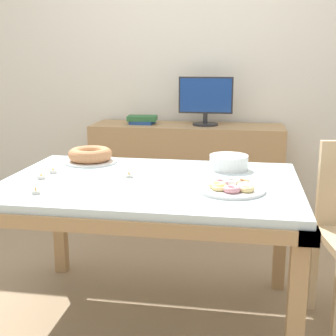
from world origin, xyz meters
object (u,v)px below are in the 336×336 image
pastry_platter (231,187)px  tealight_near_front (129,175)px  book_stack (142,120)px  tealight_centre (53,171)px  computer_monitor (206,101)px  cake_chocolate_round (90,156)px  tealight_right_edge (41,177)px  plate_stack (229,162)px  tealight_left_edge (36,192)px

pastry_platter → tealight_near_front: size_ratio=7.88×
book_stack → tealight_centre: size_ratio=6.17×
computer_monitor → tealight_centre: 1.59m
cake_chocolate_round → tealight_right_edge: cake_chocolate_round is taller
computer_monitor → pastry_platter: computer_monitor is taller
tealight_right_edge → computer_monitor: bearing=65.8°
plate_stack → computer_monitor: bearing=101.2°
book_stack → pastry_platter: book_stack is taller
plate_stack → tealight_right_edge: plate_stack is taller
book_stack → tealight_right_edge: size_ratio=6.17×
plate_stack → pastry_platter: bearing=-86.1°
computer_monitor → plate_stack: 1.22m
tealight_near_front → plate_stack: bearing=27.5°
plate_stack → tealight_right_edge: bearing=-158.6°
pastry_platter → plate_stack: size_ratio=1.50×
pastry_platter → tealight_near_front: (-0.52, 0.16, -0.01)m
computer_monitor → tealight_left_edge: bearing=-108.6°
book_stack → tealight_near_front: book_stack is taller
book_stack → tealight_right_edge: bearing=-96.7°
pastry_platter → tealight_left_edge: pastry_platter is taller
cake_chocolate_round → tealight_right_edge: size_ratio=7.67×
tealight_right_edge → book_stack: bearing=83.3°
computer_monitor → pastry_platter: bearing=-80.7°
cake_chocolate_round → tealight_near_front: 0.43m
tealight_right_edge → tealight_left_edge: bearing=-70.9°
computer_monitor → tealight_centre: size_ratio=10.60×
tealight_centre → tealight_left_edge: same height
tealight_left_edge → cake_chocolate_round: bearing=87.1°
tealight_left_edge → plate_stack: bearing=36.4°
cake_chocolate_round → tealight_left_edge: 0.66m
pastry_platter → computer_monitor: bearing=99.3°
pastry_platter → tealight_left_edge: size_ratio=7.88×
tealight_centre → cake_chocolate_round: bearing=68.4°
plate_stack → tealight_centre: (-0.91, -0.24, -0.03)m
tealight_right_edge → tealight_near_front: 0.44m
computer_monitor → tealight_left_edge: computer_monitor is taller
tealight_right_edge → tealight_near_front: same height
pastry_platter → tealight_centre: bearing=168.9°
cake_chocolate_round → tealight_left_edge: cake_chocolate_round is taller
book_stack → pastry_platter: (0.77, -1.60, -0.09)m
pastry_platter → tealight_right_edge: (-0.95, 0.06, -0.01)m
pastry_platter → tealight_right_edge: bearing=176.4°
computer_monitor → tealight_centre: bearing=-115.7°
tealight_centre → book_stack: bearing=83.1°
tealight_near_front → book_stack: bearing=99.8°
cake_chocolate_round → tealight_left_edge: bearing=-92.9°
computer_monitor → tealight_left_edge: (-0.60, -1.79, -0.25)m
book_stack → plate_stack: size_ratio=1.17×
computer_monitor → book_stack: 0.53m
book_stack → tealight_centre: book_stack is taller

